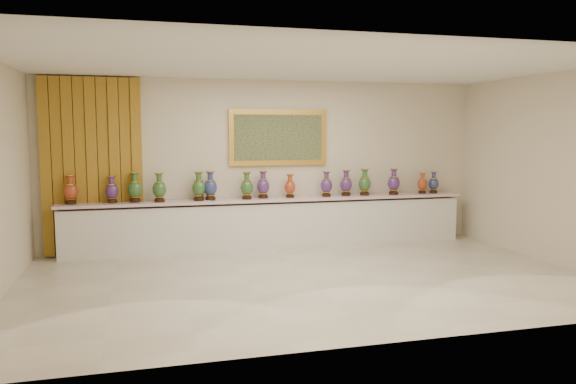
{
  "coord_description": "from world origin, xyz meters",
  "views": [
    {
      "loc": [
        -2.28,
        -7.42,
        2.09
      ],
      "look_at": [
        0.15,
        1.7,
        1.06
      ],
      "focal_mm": 35.0,
      "sensor_mm": 36.0,
      "label": 1
    }
  ],
  "objects_px": {
    "counter": "(272,224)",
    "vase_2": "(135,189)",
    "vase_0": "(71,191)",
    "vase_1": "(112,191)"
  },
  "relations": [
    {
      "from": "vase_0",
      "to": "vase_2",
      "type": "xyz_separation_m",
      "value": [
        1.01,
        -0.0,
        0.01
      ]
    },
    {
      "from": "counter",
      "to": "vase_1",
      "type": "height_order",
      "value": "vase_1"
    },
    {
      "from": "counter",
      "to": "vase_2",
      "type": "xyz_separation_m",
      "value": [
        -2.36,
        0.01,
        0.69
      ]
    },
    {
      "from": "counter",
      "to": "vase_1",
      "type": "distance_m",
      "value": 2.81
    },
    {
      "from": "counter",
      "to": "vase_2",
      "type": "height_order",
      "value": "vase_2"
    },
    {
      "from": "counter",
      "to": "vase_0",
      "type": "xyz_separation_m",
      "value": [
        -3.37,
        0.01,
        0.68
      ]
    },
    {
      "from": "vase_2",
      "to": "vase_0",
      "type": "bearing_deg",
      "value": 179.96
    },
    {
      "from": "counter",
      "to": "vase_0",
      "type": "height_order",
      "value": "vase_0"
    },
    {
      "from": "vase_1",
      "to": "vase_2",
      "type": "relative_size",
      "value": 0.9
    },
    {
      "from": "vase_0",
      "to": "vase_2",
      "type": "height_order",
      "value": "vase_2"
    }
  ]
}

